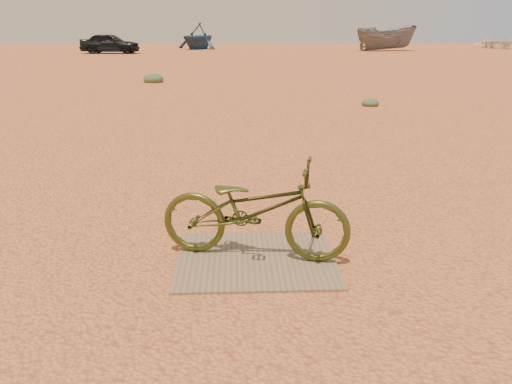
{
  "coord_description": "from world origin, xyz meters",
  "views": [
    {
      "loc": [
        -0.2,
        -3.49,
        2.0
      ],
      "look_at": [
        -0.04,
        0.57,
        0.65
      ],
      "focal_mm": 35.0,
      "sensor_mm": 36.0,
      "label": 1
    }
  ],
  "objects_px": {
    "bicycle": "(255,210)",
    "boat_mid_right": "(386,38)",
    "car": "(110,43)",
    "boat_far_left": "(198,36)",
    "boat_far_right": "(497,43)",
    "plywood_board": "(256,259)"
  },
  "relations": [
    {
      "from": "boat_far_left",
      "to": "boat_far_right",
      "type": "bearing_deg",
      "value": 33.47
    },
    {
      "from": "bicycle",
      "to": "boat_far_left",
      "type": "height_order",
      "value": "boat_far_left"
    },
    {
      "from": "car",
      "to": "boat_far_left",
      "type": "height_order",
      "value": "boat_far_left"
    },
    {
      "from": "boat_far_right",
      "to": "bicycle",
      "type": "bearing_deg",
      "value": -112.5
    },
    {
      "from": "bicycle",
      "to": "boat_far_right",
      "type": "distance_m",
      "value": 52.02
    },
    {
      "from": "boat_far_left",
      "to": "boat_mid_right",
      "type": "xyz_separation_m",
      "value": [
        16.46,
        -3.78,
        -0.13
      ]
    },
    {
      "from": "car",
      "to": "bicycle",
      "type": "bearing_deg",
      "value": -160.51
    },
    {
      "from": "plywood_board",
      "to": "boat_mid_right",
      "type": "bearing_deg",
      "value": 72.24
    },
    {
      "from": "plywood_board",
      "to": "bicycle",
      "type": "xyz_separation_m",
      "value": [
        -0.01,
        0.06,
        0.45
      ]
    },
    {
      "from": "bicycle",
      "to": "boat_mid_right",
      "type": "distance_m",
      "value": 42.41
    },
    {
      "from": "car",
      "to": "boat_far_left",
      "type": "distance_m",
      "value": 9.7
    },
    {
      "from": "boat_mid_right",
      "to": "boat_far_right",
      "type": "relative_size",
      "value": 1.11
    },
    {
      "from": "plywood_board",
      "to": "boat_mid_right",
      "type": "xyz_separation_m",
      "value": [
        12.95,
        40.44,
        1.05
      ]
    },
    {
      "from": "boat_mid_right",
      "to": "boat_far_right",
      "type": "bearing_deg",
      "value": -77.42
    },
    {
      "from": "plywood_board",
      "to": "car",
      "type": "bearing_deg",
      "value": 104.97
    },
    {
      "from": "boat_mid_right",
      "to": "plywood_board",
      "type": "bearing_deg",
      "value": 152.88
    },
    {
      "from": "plywood_board",
      "to": "car",
      "type": "height_order",
      "value": "car"
    },
    {
      "from": "car",
      "to": "boat_mid_right",
      "type": "distance_m",
      "value": 23.09
    },
    {
      "from": "plywood_board",
      "to": "boat_mid_right",
      "type": "relative_size",
      "value": 0.26
    },
    {
      "from": "car",
      "to": "plywood_board",
      "type": "bearing_deg",
      "value": -160.52
    },
    {
      "from": "boat_far_left",
      "to": "boat_far_right",
      "type": "height_order",
      "value": "boat_far_left"
    },
    {
      "from": "plywood_board",
      "to": "boat_far_right",
      "type": "distance_m",
      "value": 52.06
    }
  ]
}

